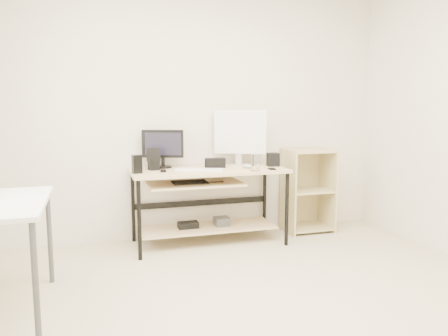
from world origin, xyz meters
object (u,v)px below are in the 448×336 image
(desk, at_px, (206,190))
(black_monitor, at_px, (163,146))
(shelf_unit, at_px, (306,189))
(white_imac, at_px, (240,133))
(audio_controller, at_px, (137,164))

(desk, relative_size, black_monitor, 3.76)
(shelf_unit, xyz_separation_m, black_monitor, (-1.56, 0.04, 0.51))
(desk, distance_m, white_imac, 0.71)
(shelf_unit, bearing_deg, desk, -172.23)
(black_monitor, height_order, white_imac, white_imac)
(black_monitor, xyz_separation_m, audio_controller, (-0.29, -0.30, -0.13))
(black_monitor, distance_m, audio_controller, 0.44)
(audio_controller, bearing_deg, desk, -6.59)
(shelf_unit, xyz_separation_m, audio_controller, (-1.85, -0.26, 0.38))
(desk, xyz_separation_m, white_imac, (0.41, 0.18, 0.54))
(desk, distance_m, audio_controller, 0.74)
(black_monitor, bearing_deg, shelf_unit, 19.36)
(white_imac, bearing_deg, black_monitor, -159.93)
(white_imac, relative_size, audio_controller, 3.37)
(shelf_unit, height_order, black_monitor, black_monitor)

